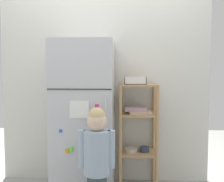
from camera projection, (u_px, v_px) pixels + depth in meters
kitchen_wall_back at (104, 91)px, 3.01m from camera, size 2.36×0.03×2.06m
refrigerator at (85, 118)px, 2.70m from camera, size 0.60×0.65×1.56m
child_standing at (97, 152)px, 2.21m from camera, size 0.31×0.23×0.96m
pantry_shelf_unit at (138, 125)px, 2.82m from camera, size 0.41×0.35×1.12m
fruit_bin at (135, 81)px, 2.76m from camera, size 0.23×0.15×0.08m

